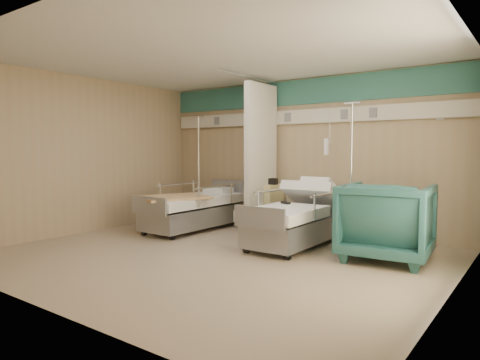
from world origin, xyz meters
name	(u,v)px	position (x,y,z in m)	size (l,w,h in m)	color
ground	(214,256)	(0.00, 0.00, 0.00)	(6.00, 5.00, 0.00)	gray
room_walls	(224,124)	(-0.03, 0.25, 1.86)	(6.04, 5.04, 2.82)	tan
bed_right	(297,225)	(0.60, 1.30, 0.32)	(1.00, 2.16, 0.63)	silver
bed_left	(192,213)	(-1.60, 1.30, 0.32)	(1.00, 2.16, 0.63)	silver
bedside_cabinet	(266,206)	(-0.55, 2.20, 0.42)	(0.50, 0.48, 0.85)	#D2C983
visitor_armchair	(387,221)	(2.02, 1.20, 0.53)	(1.13, 1.16, 1.06)	#1F4E4C
waffle_blanket	(389,180)	(2.04, 1.20, 1.09)	(0.56, 0.50, 0.06)	white
iv_stand_right	(350,214)	(1.19, 2.01, 0.46)	(0.40, 0.40, 2.25)	silver
iv_stand_left	(199,201)	(-2.08, 2.03, 0.45)	(0.39, 0.39, 2.19)	silver
call_remote	(286,203)	(0.38, 1.33, 0.65)	(0.17, 0.07, 0.04)	black
tan_blanket	(173,197)	(-1.64, 0.84, 0.65)	(0.92, 1.16, 0.04)	tan
toiletry_bag	(271,181)	(-0.42, 2.18, 0.91)	(0.22, 0.14, 0.12)	black
white_cup	(261,180)	(-0.67, 2.21, 0.92)	(0.10, 0.10, 0.14)	white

